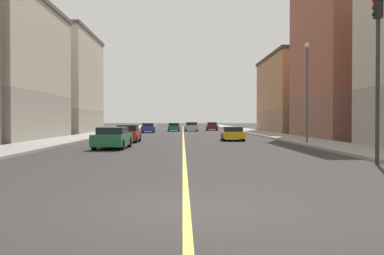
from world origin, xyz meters
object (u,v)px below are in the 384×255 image
Objects in this scene: car_green at (113,138)px; traffic_light_left_near at (377,57)px; car_teal at (174,127)px; car_silver at (191,127)px; building_left_far at (308,94)px; street_lamp_left_near at (307,82)px; building_right_distant at (49,83)px; car_blue at (148,128)px; building_left_mid at (366,48)px; car_red at (128,134)px; car_yellow at (233,134)px; car_maroon at (212,126)px.

traffic_light_left_near is at bearing -39.34° from car_green.
car_silver is at bearing 11.78° from car_teal.
car_teal is at bearing -168.22° from car_silver.
building_left_far reaches higher than car_green.
car_green is at bearing 140.66° from traffic_light_left_near.
street_lamp_left_near reaches higher than traffic_light_left_near.
building_right_distant reaches higher than traffic_light_left_near.
car_green is at bearing -164.18° from street_lamp_left_near.
building_right_distant is 3.76× the size of car_blue.
car_silver is (-16.33, 6.35, -4.73)m from building_left_far.
building_left_mid reaches higher than car_red.
building_left_far is 45.88m from traffic_light_left_near.
building_left_far is 28.24m from car_yellow.
building_left_mid is 0.91× the size of building_left_far.
traffic_light_left_near is 1.65× the size of car_yellow.
building_left_far is 35.21m from car_red.
car_green is at bearing -130.03° from car_yellow.
car_teal is at bearing 126.35° from building_left_mid.
car_teal is (3.03, 32.81, -0.04)m from car_red.
building_right_distant is 2.41× the size of traffic_light_left_near.
traffic_light_left_near is 1.55× the size of car_teal.
car_red reaches higher than car_blue.
street_lamp_left_near is at bearing -128.84° from building_left_mid.
traffic_light_left_near is at bearing -82.74° from car_silver.
car_red is 0.91× the size of car_maroon.
car_green is 40.66m from car_teal.
street_lamp_left_near is at bearing -78.60° from car_silver.
car_yellow is 30.71m from car_teal.
car_silver reaches higher than car_maroon.
building_right_distant is at bearing -150.27° from car_teal.
building_left_far is 4.60× the size of car_yellow.
traffic_light_left_near is (25.43, -41.34, -2.25)m from building_right_distant.
car_teal is (-5.66, 30.19, 0.03)m from car_yellow.
building_left_far reaches higher than car_teal.
car_green is (13.17, -31.29, -5.92)m from building_right_distant.
traffic_light_left_near is at bearing -73.78° from car_blue.
car_blue is (-22.41, 18.58, -8.00)m from building_left_mid.
car_silver is (5.74, 33.37, 0.00)m from car_red.
car_blue is at bearing 140.34° from building_left_mid.
car_green is 13.52m from car_yellow.
car_teal is (-9.22, 50.59, -3.72)m from traffic_light_left_near.
building_right_distant is 48.58m from traffic_light_left_near.
car_red is at bearing -129.23° from building_left_far.
car_teal reaches higher than car_yellow.
building_left_mid is 20.34m from building_left_far.
traffic_light_left_near is 51.70m from car_silver.
building_left_far is at bearing 77.65° from traffic_light_left_near.
building_left_mid is 32.07m from car_silver.
street_lamp_left_near is at bearing -65.23° from car_blue.
car_maroon is (22.41, 14.55, -5.93)m from building_right_distant.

